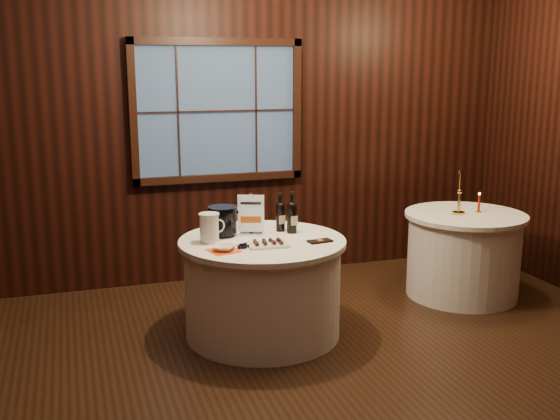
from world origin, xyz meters
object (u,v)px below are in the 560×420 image
object	(u,v)px
main_table	(263,287)
port_bottle_right	(292,215)
cracker_bowl	(224,248)
brass_candlestick	(459,198)
grape_bunch	(243,246)
side_table	(463,254)
port_bottle_left	(280,215)
glass_pitcher	(210,228)
ice_bucket	(223,221)
chocolate_plate	(268,244)
chocolate_box	(320,241)
sign_stand	(251,221)
red_candle	(479,204)

from	to	relation	value
main_table	port_bottle_right	world-z (taller)	port_bottle_right
cracker_bowl	brass_candlestick	bearing A→B (deg)	12.72
grape_bunch	cracker_bowl	bearing A→B (deg)	-172.22
side_table	brass_candlestick	size ratio (longest dim) A/B	2.69
grape_bunch	port_bottle_left	bearing A→B (deg)	44.28
main_table	glass_pitcher	xyz separation A→B (m)	(-0.40, 0.04, 0.50)
ice_bucket	chocolate_plate	xyz separation A→B (m)	(0.25, -0.38, -0.11)
port_bottle_right	brass_candlestick	bearing A→B (deg)	-3.50
main_table	chocolate_box	xyz separation A→B (m)	(0.39, -0.21, 0.39)
sign_stand	ice_bucket	world-z (taller)	sign_stand
glass_pitcher	red_candle	world-z (taller)	glass_pitcher
main_table	sign_stand	xyz separation A→B (m)	(-0.04, 0.16, 0.50)
ice_bucket	grape_bunch	size ratio (longest dim) A/B	1.52
cracker_bowl	chocolate_box	bearing A→B (deg)	0.73
main_table	red_candle	distance (m)	2.20
port_bottle_left	red_candle	distance (m)	1.92
sign_stand	cracker_bowl	size ratio (longest dim) A/B	2.20
sign_stand	cracker_bowl	bearing A→B (deg)	-109.28
cracker_bowl	glass_pitcher	bearing A→B (deg)	99.73
main_table	brass_candlestick	size ratio (longest dim) A/B	3.18
side_table	cracker_bowl	bearing A→B (deg)	-167.55
port_bottle_right	glass_pitcher	world-z (taller)	port_bottle_right
chocolate_box	red_candle	bearing A→B (deg)	8.59
grape_bunch	ice_bucket	bearing A→B (deg)	98.52
chocolate_plate	chocolate_box	distance (m)	0.40
sign_stand	chocolate_box	size ratio (longest dim) A/B	1.83
chocolate_box	grape_bunch	xyz separation A→B (m)	(-0.59, 0.01, 0.01)
cracker_bowl	side_table	bearing A→B (deg)	12.45
side_table	port_bottle_left	size ratio (longest dim) A/B	3.49
sign_stand	glass_pitcher	world-z (taller)	sign_stand
sign_stand	chocolate_box	distance (m)	0.58
chocolate_box	cracker_bowl	world-z (taller)	cracker_bowl
ice_bucket	brass_candlestick	xyz separation A→B (m)	(2.18, 0.10, 0.02)
sign_stand	chocolate_plate	distance (m)	0.36
chocolate_plate	red_candle	distance (m)	2.19
port_bottle_left	chocolate_plate	bearing A→B (deg)	-123.59
brass_candlestick	red_candle	world-z (taller)	brass_candlestick
port_bottle_right	chocolate_box	xyz separation A→B (m)	(0.11, -0.33, -0.14)
sign_stand	glass_pitcher	bearing A→B (deg)	-142.21
ice_bucket	chocolate_box	size ratio (longest dim) A/B	1.29
chocolate_box	red_candle	xyz separation A→B (m)	(1.74, 0.51, 0.07)
red_candle	glass_pitcher	bearing A→B (deg)	-174.31
main_table	port_bottle_left	distance (m)	0.60
side_table	chocolate_box	world-z (taller)	chocolate_box
side_table	red_candle	distance (m)	0.47
ice_bucket	red_candle	xyz separation A→B (m)	(2.39, 0.10, -0.05)
port_bottle_right	glass_pitcher	xyz separation A→B (m)	(-0.68, -0.08, -0.03)
sign_stand	ice_bucket	size ratio (longest dim) A/B	1.42
port_bottle_left	chocolate_plate	size ratio (longest dim) A/B	0.98
chocolate_plate	grape_bunch	world-z (taller)	chocolate_plate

